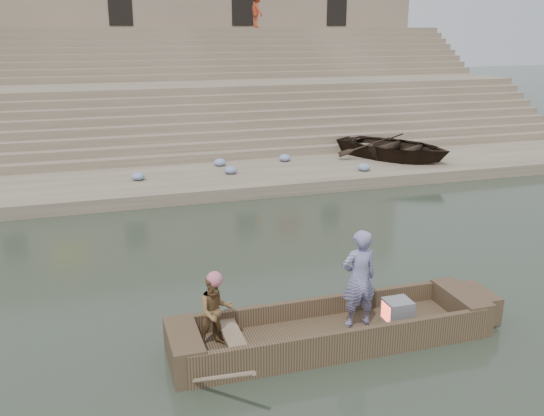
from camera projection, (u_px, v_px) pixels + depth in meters
name	position (u px, v px, depth m)	size (l,w,h in m)	color
ground	(299.00, 276.00, 12.81)	(120.00, 120.00, 0.00)	#293326
lower_landing	(221.00, 180.00, 20.05)	(32.00, 4.00, 0.40)	gray
mid_landing	(184.00, 115.00, 26.53)	(32.00, 3.00, 2.80)	gray
upper_landing	(164.00, 76.00, 32.56)	(32.00, 3.00, 5.20)	gray
ghat_steps	(178.00, 102.00, 27.96)	(32.00, 11.00, 5.20)	gray
building_wall	(153.00, 21.00, 35.32)	(32.00, 5.07, 11.20)	gray
main_rowboat	(332.00, 337.00, 10.06)	(5.00, 1.30, 0.22)	brown
rowboat_trim	(343.00, 325.00, 10.06)	(6.04, 2.63, 1.91)	brown
standing_man	(359.00, 279.00, 9.98)	(0.64, 0.42, 1.76)	navy
rowing_man	(216.00, 311.00, 9.40)	(0.60, 0.47, 1.24)	#267230
television	(397.00, 311.00, 10.32)	(0.46, 0.42, 0.40)	slate
beached_rowboat	(394.00, 147.00, 22.24)	(3.18, 4.45, 0.92)	#2D2116
pedestrian	(257.00, 11.00, 32.40)	(1.17, 0.68, 1.82)	#9B311A
cloth_bundles	(249.00, 166.00, 20.53)	(8.12, 2.72, 0.26)	#3F5999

